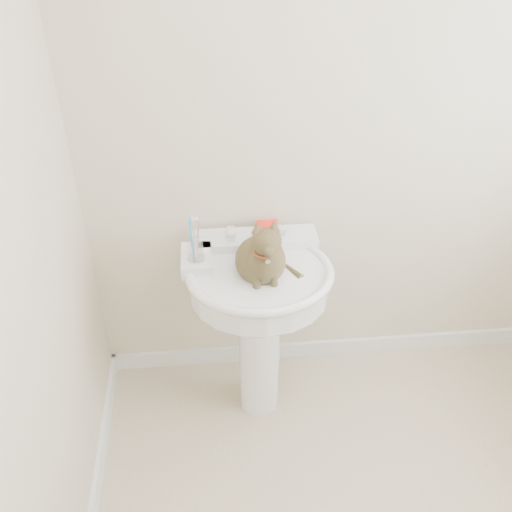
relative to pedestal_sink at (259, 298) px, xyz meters
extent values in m
cube|color=white|center=(0.40, 0.28, -0.60)|extent=(2.20, 0.02, 0.09)
cylinder|color=white|center=(0.00, -0.01, -0.33)|extent=(0.18, 0.18, 0.63)
cylinder|color=white|center=(0.00, -0.01, 0.08)|extent=(0.55, 0.55, 0.12)
ellipsoid|color=white|center=(0.00, -0.01, 0.02)|extent=(0.51, 0.44, 0.20)
torus|color=white|center=(0.00, -0.01, 0.13)|extent=(0.59, 0.59, 0.04)
cube|color=white|center=(0.00, 0.19, 0.15)|extent=(0.52, 0.14, 0.06)
cube|color=white|center=(-0.24, 0.08, 0.15)|extent=(0.12, 0.18, 0.06)
cylinder|color=silver|center=(0.00, 0.15, 0.20)|extent=(0.05, 0.05, 0.05)
cylinder|color=silver|center=(0.00, 0.10, 0.23)|extent=(0.04, 0.04, 0.14)
sphere|color=white|center=(-0.11, 0.17, 0.22)|extent=(0.06, 0.06, 0.06)
sphere|color=white|center=(0.11, 0.17, 0.22)|extent=(0.06, 0.06, 0.06)
cube|color=red|center=(0.06, 0.23, 0.19)|extent=(0.09, 0.06, 0.03)
cylinder|color=silver|center=(-0.24, 0.05, 0.18)|extent=(0.07, 0.07, 0.01)
cylinder|color=white|center=(-0.24, 0.05, 0.23)|extent=(0.06, 0.06, 0.09)
cylinder|color=#3194CA|center=(-0.25, 0.05, 0.28)|extent=(0.01, 0.01, 0.17)
cylinder|color=silver|center=(-0.24, 0.05, 0.28)|extent=(0.01, 0.01, 0.17)
cylinder|color=pink|center=(-0.23, 0.05, 0.28)|extent=(0.01, 0.01, 0.17)
ellipsoid|color=brown|center=(0.01, 0.00, 0.19)|extent=(0.20, 0.23, 0.18)
ellipsoid|color=brown|center=(0.01, -0.08, 0.25)|extent=(0.13, 0.12, 0.16)
ellipsoid|color=brown|center=(0.01, -0.11, 0.35)|extent=(0.11, 0.10, 0.10)
cone|color=brown|center=(-0.02, -0.09, 0.40)|extent=(0.04, 0.04, 0.04)
cone|color=brown|center=(0.04, -0.09, 0.40)|extent=(0.04, 0.04, 0.04)
cylinder|color=brown|center=(0.11, 0.02, 0.13)|extent=(0.03, 0.03, 0.21)
torus|color=brown|center=(0.01, -0.10, 0.30)|extent=(0.09, 0.09, 0.01)
camera|label=1|loc=(-0.18, -1.76, 1.49)|focal=40.00mm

